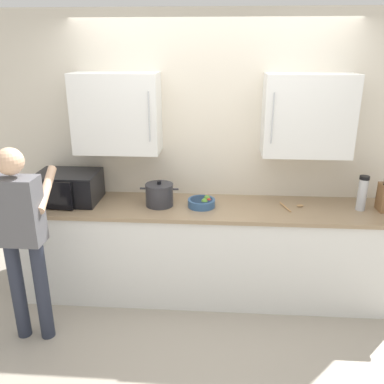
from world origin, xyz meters
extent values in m
plane|color=#9E9384|center=(0.00, 0.00, 0.00)|extent=(9.34, 9.34, 0.00)
cube|color=beige|center=(0.00, 1.09, 1.29)|extent=(4.12, 0.10, 2.58)
cube|color=white|center=(-0.83, 0.88, 1.70)|extent=(0.76, 0.32, 0.70)
cylinder|color=#B7BABF|center=(-0.51, 0.71, 1.70)|extent=(0.01, 0.01, 0.42)
cube|color=white|center=(0.83, 0.88, 1.70)|extent=(0.76, 0.32, 0.70)
cylinder|color=#B7BABF|center=(0.51, 0.71, 1.70)|extent=(0.01, 0.01, 0.42)
cube|color=white|center=(0.00, 0.72, 0.44)|extent=(3.43, 0.62, 0.87)
cube|color=#937A5B|center=(0.00, 0.72, 0.89)|extent=(3.47, 0.66, 0.03)
cube|color=black|center=(0.00, 0.43, 0.04)|extent=(3.43, 0.04, 0.09)
cube|color=black|center=(-1.30, 0.77, 1.04)|extent=(0.56, 0.42, 0.27)
cube|color=beige|center=(-1.38, 0.76, 1.04)|extent=(0.36, 0.36, 0.22)
cube|color=black|center=(-1.10, 0.55, 1.04)|extent=(0.16, 0.01, 0.25)
cube|color=black|center=(-1.38, 0.54, 1.04)|extent=(0.40, 0.06, 0.25)
cylinder|color=#335684|center=(-0.07, 0.71, 0.94)|extent=(0.24, 0.24, 0.07)
cylinder|color=#192B42|center=(-0.07, 0.71, 0.96)|extent=(0.20, 0.20, 0.04)
sphere|color=red|center=(0.00, 0.70, 0.97)|extent=(0.04, 0.04, 0.04)
sphere|color=#5B9333|center=(-0.04, 0.66, 0.97)|extent=(0.06, 0.06, 0.06)
sphere|color=#5B9333|center=(-0.02, 0.74, 0.97)|extent=(0.06, 0.06, 0.06)
cylinder|color=#B7BABF|center=(1.33, 0.73, 1.05)|extent=(0.08, 0.08, 0.28)
cylinder|color=black|center=(1.33, 0.73, 1.20)|extent=(0.08, 0.08, 0.03)
cylinder|color=tan|center=(0.68, 0.73, 0.91)|extent=(0.08, 0.22, 0.01)
ellipsoid|color=tan|center=(0.82, 0.77, 0.92)|extent=(0.07, 0.06, 0.02)
cylinder|color=#2D2D33|center=(-0.45, 0.72, 1.00)|extent=(0.25, 0.25, 0.19)
cylinder|color=#2D2D33|center=(-0.45, 0.72, 1.10)|extent=(0.25, 0.25, 0.02)
cylinder|color=black|center=(-0.45, 0.72, 1.12)|extent=(0.04, 0.04, 0.03)
cylinder|color=#2D2D33|center=(-0.60, 0.72, 1.06)|extent=(0.05, 0.02, 0.02)
cylinder|color=#2D2D33|center=(-0.30, 0.72, 1.06)|extent=(0.05, 0.02, 0.02)
cylinder|color=#282D3D|center=(-1.50, 0.00, 0.43)|extent=(0.11, 0.11, 0.85)
cylinder|color=#282D3D|center=(-1.30, 0.00, 0.43)|extent=(0.11, 0.11, 0.85)
cube|color=#56565B|center=(-1.40, 0.00, 1.12)|extent=(0.34, 0.20, 0.52)
sphere|color=#DBAD89|center=(-1.40, 0.00, 1.50)|extent=(0.20, 0.20, 0.20)
cylinder|color=#DBAD89|center=(-1.26, 0.22, 1.22)|extent=(0.13, 0.48, 0.26)
camera|label=1|loc=(0.09, -2.67, 2.26)|focal=37.89mm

